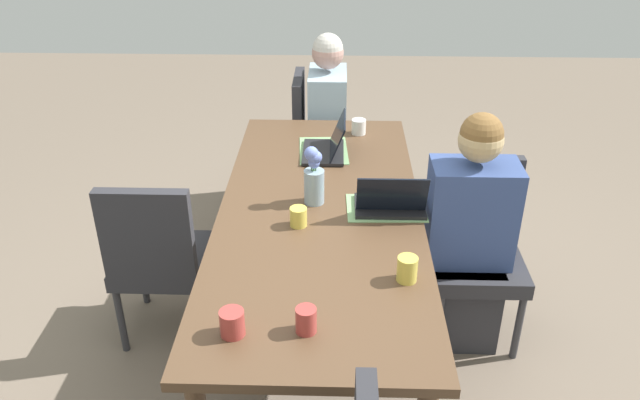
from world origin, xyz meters
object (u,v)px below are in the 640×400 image
(flower_vase, at_px, (314,175))
(coffee_mug_centre_left, at_px, (232,323))
(person_near_left_near, at_px, (467,245))
(laptop_head_right_left_mid, at_px, (328,147))
(chair_head_right_left_mid, at_px, (316,134))
(dining_table, at_px, (320,223))
(person_head_right_left_mid, at_px, (327,134))
(coffee_mug_near_left, at_px, (359,127))
(chair_far_right_near, at_px, (158,254))
(coffee_mug_centre_right, at_px, (306,320))
(coffee_mug_far_left, at_px, (298,217))
(laptop_near_left_near, at_px, (390,203))
(chair_near_left_near, at_px, (476,241))
(coffee_mug_near_right, at_px, (407,269))

(flower_vase, xyz_separation_m, coffee_mug_centre_left, (-0.92, 0.24, -0.09))
(person_near_left_near, distance_m, laptop_head_right_left_mid, 0.91)
(chair_head_right_left_mid, bearing_deg, dining_table, -177.33)
(dining_table, distance_m, person_head_right_left_mid, 1.37)
(coffee_mug_near_left, height_order, coffee_mug_centre_left, coffee_mug_centre_left)
(chair_far_right_near, height_order, coffee_mug_centre_right, chair_far_right_near)
(coffee_mug_far_left, bearing_deg, laptop_near_left_near, -71.66)
(person_near_left_near, bearing_deg, laptop_near_left_near, 97.42)
(flower_vase, height_order, coffee_mug_near_left, flower_vase)
(dining_table, bearing_deg, flower_vase, 23.66)
(chair_near_left_near, distance_m, coffee_mug_centre_right, 1.27)
(flower_vase, bearing_deg, chair_head_right_left_mid, 1.54)
(coffee_mug_centre_left, bearing_deg, coffee_mug_far_left, -14.21)
(laptop_head_right_left_mid, distance_m, coffee_mug_near_left, 0.34)
(coffee_mug_near_left, distance_m, coffee_mug_centre_left, 1.81)
(laptop_near_left_near, height_order, coffee_mug_far_left, laptop_near_left_near)
(laptop_near_left_near, bearing_deg, laptop_head_right_left_mid, 25.93)
(laptop_near_left_near, relative_size, coffee_mug_far_left, 3.73)
(coffee_mug_far_left, bearing_deg, coffee_mug_near_right, -131.70)
(chair_far_right_near, height_order, laptop_near_left_near, laptop_near_left_near)
(flower_vase, xyz_separation_m, coffee_mug_centre_right, (-0.90, -0.01, -0.09))
(person_near_left_near, relative_size, coffee_mug_centre_left, 12.58)
(coffee_mug_centre_right, height_order, coffee_mug_far_left, coffee_mug_centre_right)
(flower_vase, bearing_deg, chair_far_right_near, 97.88)
(flower_vase, height_order, coffee_mug_near_right, flower_vase)
(person_near_left_near, xyz_separation_m, coffee_mug_near_left, (0.84, 0.50, 0.25))
(coffee_mug_near_left, height_order, coffee_mug_centre_right, coffee_mug_centre_right)
(coffee_mug_near_right, distance_m, coffee_mug_centre_left, 0.70)
(chair_far_right_near, distance_m, laptop_near_left_near, 1.13)
(laptop_near_left_near, bearing_deg, chair_head_right_left_mid, 15.09)
(chair_far_right_near, distance_m, laptop_head_right_left_mid, 1.06)
(chair_near_left_near, height_order, laptop_near_left_near, laptop_near_left_near)
(laptop_head_right_left_mid, xyz_separation_m, coffee_mug_near_left, (0.29, -0.17, 0.00))
(person_near_left_near, xyz_separation_m, laptop_head_right_left_mid, (0.55, 0.68, 0.25))
(person_head_right_left_mid, xyz_separation_m, coffee_mug_centre_left, (-2.22, 0.28, 0.26))
(coffee_mug_near_right, relative_size, coffee_mug_centre_right, 1.08)
(coffee_mug_far_left, bearing_deg, dining_table, -32.72)
(chair_near_left_near, height_order, chair_far_right_near, same)
(chair_head_right_left_mid, height_order, laptop_head_right_left_mid, laptop_head_right_left_mid)
(person_head_right_left_mid, relative_size, laptop_near_left_near, 3.73)
(flower_vase, bearing_deg, coffee_mug_near_left, -15.54)
(person_near_left_near, bearing_deg, laptop_head_right_left_mid, 50.60)
(person_near_left_near, height_order, flower_vase, person_near_left_near)
(coffee_mug_centre_left, bearing_deg, person_near_left_near, -47.19)
(chair_head_right_left_mid, relative_size, coffee_mug_centre_left, 9.47)
(coffee_mug_centre_right, bearing_deg, coffee_mug_near_left, -7.30)
(flower_vase, distance_m, coffee_mug_near_left, 0.86)
(person_head_right_left_mid, bearing_deg, coffee_mug_near_left, -158.46)
(laptop_head_right_left_mid, height_order, laptop_near_left_near, laptop_near_left_near)
(chair_near_left_near, xyz_separation_m, coffee_mug_near_right, (-0.65, 0.41, 0.29))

